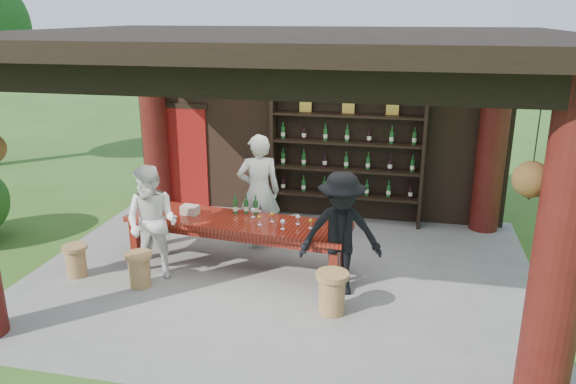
% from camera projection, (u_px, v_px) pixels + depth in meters
% --- Properties ---
extents(ground, '(90.00, 90.00, 0.00)m').
position_uv_depth(ground, '(282.00, 272.00, 8.45)').
color(ground, '#2D5119').
rests_on(ground, ground).
extents(pavilion, '(7.50, 6.00, 3.60)m').
position_uv_depth(pavilion, '(288.00, 128.00, 8.20)').
color(pavilion, slate).
rests_on(pavilion, ground).
extents(wine_shelf, '(2.77, 0.42, 2.44)m').
position_uv_depth(wine_shelf, '(346.00, 157.00, 10.22)').
color(wine_shelf, black).
rests_on(wine_shelf, ground).
extents(tasting_table, '(3.51, 1.24, 0.75)m').
position_uv_depth(tasting_table, '(237.00, 227.00, 8.51)').
color(tasting_table, '#51110B').
rests_on(tasting_table, ground).
extents(stool_near_left, '(0.38, 0.38, 0.50)m').
position_uv_depth(stool_near_left, '(139.00, 269.00, 7.96)').
color(stool_near_left, olive).
rests_on(stool_near_left, ground).
extents(stool_near_right, '(0.43, 0.43, 0.57)m').
position_uv_depth(stool_near_right, '(332.00, 292.00, 7.23)').
color(stool_near_right, olive).
rests_on(stool_near_right, ground).
extents(stool_far_left, '(0.37, 0.37, 0.48)m').
position_uv_depth(stool_far_left, '(76.00, 260.00, 8.28)').
color(stool_far_left, olive).
rests_on(stool_far_left, ground).
extents(host, '(0.81, 0.66, 1.91)m').
position_uv_depth(host, '(259.00, 192.00, 9.12)').
color(host, beige).
rests_on(host, ground).
extents(guest_woman, '(0.86, 0.69, 1.69)m').
position_uv_depth(guest_woman, '(152.00, 223.00, 8.08)').
color(guest_woman, white).
rests_on(guest_woman, ground).
extents(guest_man, '(1.24, 0.88, 1.74)m').
position_uv_depth(guest_man, '(341.00, 234.00, 7.60)').
color(guest_man, black).
rests_on(guest_man, ground).
extents(table_bottles, '(0.40, 0.12, 0.31)m').
position_uv_depth(table_bottles, '(246.00, 204.00, 8.68)').
color(table_bottles, '#194C1E').
rests_on(table_bottles, tasting_table).
extents(table_glasses, '(1.01, 0.45, 0.15)m').
position_uv_depth(table_glasses, '(279.00, 219.00, 8.27)').
color(table_glasses, silver).
rests_on(table_glasses, tasting_table).
extents(napkin_basket, '(0.28, 0.21, 0.14)m').
position_uv_depth(napkin_basket, '(190.00, 210.00, 8.69)').
color(napkin_basket, '#BF6672').
rests_on(napkin_basket, tasting_table).
extents(shrubs, '(15.16, 7.10, 1.36)m').
position_uv_depth(shrubs, '(471.00, 230.00, 8.58)').
color(shrubs, '#194C14').
rests_on(shrubs, ground).
extents(trees, '(20.56, 10.74, 4.80)m').
position_uv_depth(trees, '(497.00, 38.00, 8.38)').
color(trees, '#3F2819').
rests_on(trees, ground).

